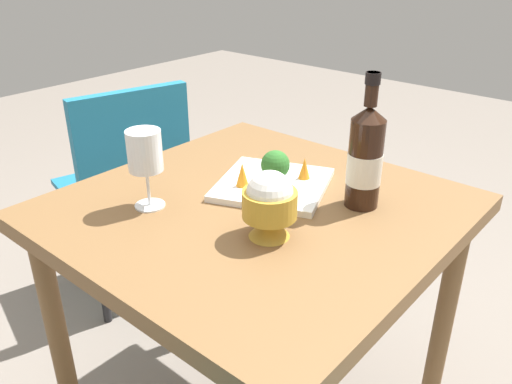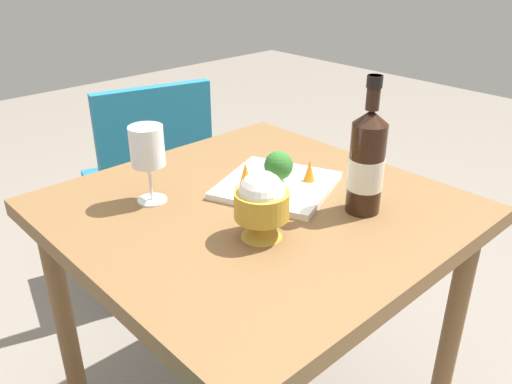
{
  "view_description": "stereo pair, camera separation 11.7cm",
  "coord_description": "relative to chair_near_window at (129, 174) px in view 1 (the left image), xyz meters",
  "views": [
    {
      "loc": [
        -0.8,
        -0.69,
        1.29
      ],
      "look_at": [
        0.0,
        0.0,
        0.77
      ],
      "focal_mm": 36.75,
      "sensor_mm": 36.0,
      "label": 1
    },
    {
      "loc": [
        -0.72,
        -0.77,
        1.29
      ],
      "look_at": [
        0.0,
        0.0,
        0.77
      ],
      "focal_mm": 36.75,
      "sensor_mm": 36.0,
      "label": 2
    }
  ],
  "objects": [
    {
      "name": "wine_glass",
      "position": [
        -0.36,
        -0.59,
        0.34
      ],
      "size": [
        0.08,
        0.08,
        0.18
      ],
      "color": "white",
      "rests_on": "dining_table"
    },
    {
      "name": "carrot_garnish_left",
      "position": [
        -0.17,
        -0.7,
        0.26
      ],
      "size": [
        0.03,
        0.03,
        0.06
      ],
      "color": "orange",
      "rests_on": "serving_plate"
    },
    {
      "name": "wine_bottle",
      "position": [
        -0.04,
        -0.94,
        0.33
      ],
      "size": [
        0.08,
        0.08,
        0.3
      ],
      "color": "black",
      "rests_on": "dining_table"
    },
    {
      "name": "serving_plate",
      "position": [
        -0.1,
        -0.74,
        0.22
      ],
      "size": [
        0.33,
        0.33,
        0.02
      ],
      "rotation": [
        0.0,
        0.0,
        0.39
      ],
      "color": "white",
      "rests_on": "dining_table"
    },
    {
      "name": "chair_near_window",
      "position": [
        0.0,
        0.0,
        0.0
      ],
      "size": [
        0.48,
        0.48,
        0.85
      ],
      "rotation": [
        0.0,
        0.0,
        -0.24
      ],
      "color": "teal",
      "rests_on": "ground_plane"
    },
    {
      "name": "carrot_garnish_right",
      "position": [
        -0.04,
        -0.78,
        0.26
      ],
      "size": [
        0.03,
        0.03,
        0.05
      ],
      "color": "orange",
      "rests_on": "serving_plate"
    },
    {
      "name": "dining_table",
      "position": [
        -0.19,
        -0.76,
        0.12
      ],
      "size": [
        0.82,
        0.82,
        0.74
      ],
      "color": "brown",
      "rests_on": "ground_plane"
    },
    {
      "name": "rice_bowl",
      "position": [
        -0.28,
        -0.87,
        0.29
      ],
      "size": [
        0.11,
        0.11,
        0.14
      ],
      "color": "gold",
      "rests_on": "dining_table"
    },
    {
      "name": "broccoli_floret",
      "position": [
        -0.11,
        -0.75,
        0.28
      ],
      "size": [
        0.07,
        0.07,
        0.09
      ],
      "color": "#729E4C",
      "rests_on": "serving_plate"
    }
  ]
}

